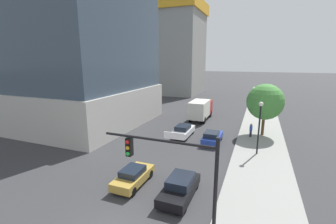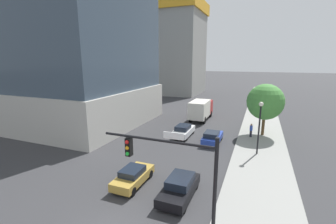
# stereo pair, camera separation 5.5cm
# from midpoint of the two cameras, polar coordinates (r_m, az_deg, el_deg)

# --- Properties ---
(sidewalk) EXTENTS (5.36, 120.00, 0.15)m
(sidewalk) POSITION_cam_midpoint_polar(r_m,az_deg,el_deg) (29.98, 21.99, -6.58)
(sidewalk) COLOR gray
(sidewalk) RESTS_ON ground
(construction_building) EXTENTS (16.66, 16.25, 32.04)m
(construction_building) POSITION_cam_midpoint_polar(r_m,az_deg,el_deg) (68.65, 1.87, 16.38)
(construction_building) COLOR gray
(construction_building) RESTS_ON ground
(traffic_light_pole) EXTENTS (6.47, 0.48, 5.75)m
(traffic_light_pole) POSITION_cam_midpoint_polar(r_m,az_deg,el_deg) (12.40, 1.30, -12.72)
(traffic_light_pole) COLOR black
(traffic_light_pole) RESTS_ON sidewalk
(street_lamp) EXTENTS (0.44, 0.44, 5.38)m
(street_lamp) POSITION_cam_midpoint_polar(r_m,az_deg,el_deg) (24.58, 21.79, -1.84)
(street_lamp) COLOR black
(street_lamp) RESTS_ON sidewalk
(street_tree) EXTENTS (4.48, 4.48, 6.52)m
(street_tree) POSITION_cam_midpoint_polar(r_m,az_deg,el_deg) (31.16, 22.96, 2.31)
(street_tree) COLOR brown
(street_tree) RESTS_ON sidewalk
(car_black) EXTENTS (1.91, 4.43, 1.47)m
(car_black) POSITION_cam_midpoint_polar(r_m,az_deg,el_deg) (17.14, 2.97, -18.07)
(car_black) COLOR black
(car_black) RESTS_ON ground
(car_blue) EXTENTS (1.84, 4.23, 1.49)m
(car_blue) POSITION_cam_midpoint_polar(r_m,az_deg,el_deg) (27.53, 10.94, -6.08)
(car_blue) COLOR #233D9E
(car_blue) RESTS_ON ground
(car_white) EXTENTS (1.86, 4.42, 1.50)m
(car_white) POSITION_cam_midpoint_polar(r_m,az_deg,el_deg) (29.43, 3.88, -4.62)
(car_white) COLOR silver
(car_white) RESTS_ON ground
(car_gold) EXTENTS (1.74, 4.10, 1.39)m
(car_gold) POSITION_cam_midpoint_polar(r_m,az_deg,el_deg) (18.76, -8.53, -15.40)
(car_gold) COLOR #AD8938
(car_gold) RESTS_ON ground
(box_truck) EXTENTS (2.49, 6.88, 3.23)m
(box_truck) POSITION_cam_midpoint_polar(r_m,az_deg,el_deg) (37.56, 8.16, 0.80)
(box_truck) COLOR #B21E1E
(box_truck) RESTS_ON ground
(pedestrian_blue_shirt) EXTENTS (0.34, 0.34, 1.68)m
(pedestrian_blue_shirt) POSITION_cam_midpoint_polar(r_m,az_deg,el_deg) (30.47, 19.87, -4.26)
(pedestrian_blue_shirt) COLOR black
(pedestrian_blue_shirt) RESTS_ON sidewalk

